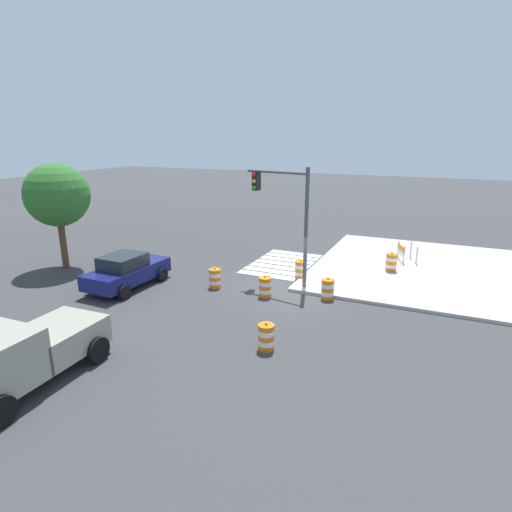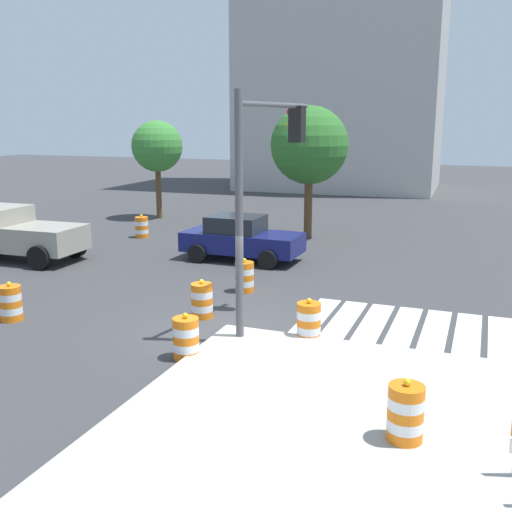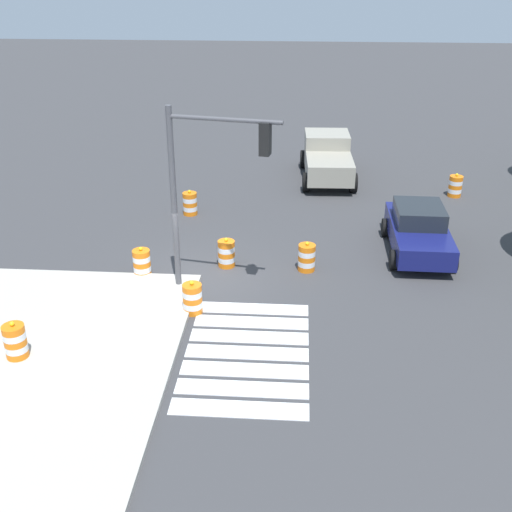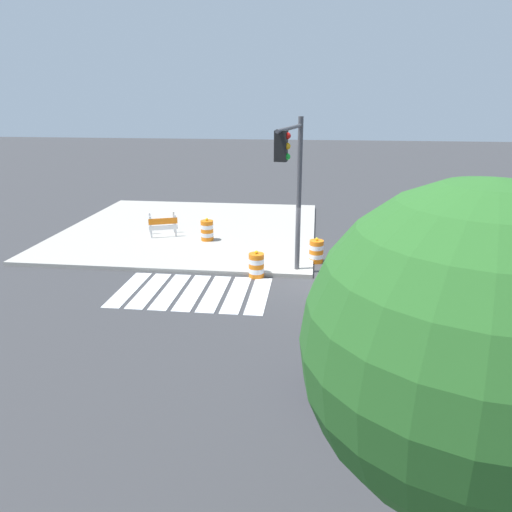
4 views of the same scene
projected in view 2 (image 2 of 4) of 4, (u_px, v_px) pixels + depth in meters
ground_plane at (227, 330)px, 14.69m from camera, size 120.00×120.00×0.00m
crosswalk_stripes at (404, 327)px, 14.94m from camera, size 5.10×3.20×0.02m
sports_car at (241, 238)px, 21.94m from camera, size 4.33×2.19×1.63m
pickup_truck at (10, 233)px, 22.06m from camera, size 5.21×2.48×1.92m
traffic_barrel_near_corner at (309, 322)px, 13.94m from camera, size 0.56×0.56×1.02m
traffic_barrel_crosswalk_end at (245, 277)px, 17.95m from camera, size 0.56×0.56×1.02m
traffic_barrel_median_near at (202, 300)px, 15.59m from camera, size 0.56×0.56×1.02m
traffic_barrel_median_far at (11, 303)px, 15.37m from camera, size 0.56×0.56×1.02m
traffic_barrel_far_curb at (186, 338)px, 12.89m from camera, size 0.56×0.56×1.02m
traffic_barrel_lane_center at (142, 227)px, 26.28m from camera, size 0.56×0.56×1.02m
traffic_barrel_on_sidewalk at (405, 413)px, 9.28m from camera, size 0.56×0.56×1.02m
traffic_light_pole at (265, 168)px, 14.04m from camera, size 0.77×3.25×5.50m
street_tree_streetside_near at (309, 146)px, 25.58m from camera, size 3.31×3.31×5.63m
street_tree_streetside_mid at (157, 147)px, 30.79m from camera, size 2.60×2.60×5.01m
office_building_far at (345, 14)px, 43.31m from camera, size 14.23×10.33×24.90m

